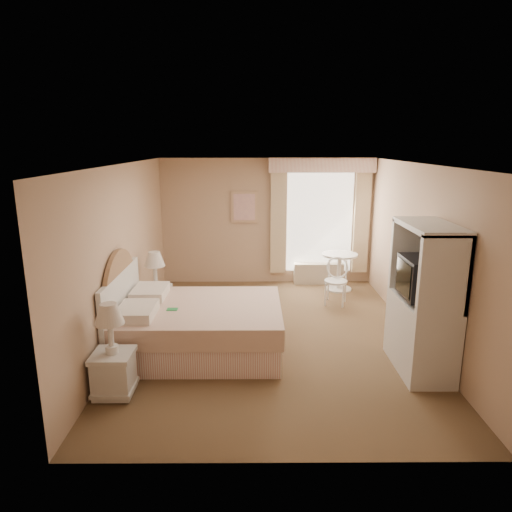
{
  "coord_description": "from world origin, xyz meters",
  "views": [
    {
      "loc": [
        -0.27,
        -6.26,
        2.77
      ],
      "look_at": [
        -0.23,
        0.3,
        1.15
      ],
      "focal_mm": 32.0,
      "sensor_mm": 36.0,
      "label": 1
    }
  ],
  "objects_px": {
    "cafe_chair": "(336,277)",
    "armoire": "(423,311)",
    "nightstand_far": "(156,294)",
    "nightstand_near": "(113,362)",
    "bed": "(192,325)",
    "round_table": "(339,266)"
  },
  "relations": [
    {
      "from": "cafe_chair",
      "to": "armoire",
      "type": "xyz_separation_m",
      "value": [
        0.62,
        -2.46,
        0.29
      ]
    },
    {
      "from": "nightstand_far",
      "to": "armoire",
      "type": "bearing_deg",
      "value": -25.57
    },
    {
      "from": "nightstand_near",
      "to": "armoire",
      "type": "bearing_deg",
      "value": 9.35
    },
    {
      "from": "cafe_chair",
      "to": "armoire",
      "type": "bearing_deg",
      "value": -57.94
    },
    {
      "from": "nightstand_far",
      "to": "cafe_chair",
      "type": "height_order",
      "value": "nightstand_far"
    },
    {
      "from": "nightstand_near",
      "to": "nightstand_far",
      "type": "relative_size",
      "value": 0.99
    },
    {
      "from": "bed",
      "to": "round_table",
      "type": "height_order",
      "value": "bed"
    },
    {
      "from": "nightstand_near",
      "to": "round_table",
      "type": "relative_size",
      "value": 1.5
    },
    {
      "from": "bed",
      "to": "nightstand_near",
      "type": "relative_size",
      "value": 2.03
    },
    {
      "from": "nightstand_far",
      "to": "round_table",
      "type": "bearing_deg",
      "value": 24.55
    },
    {
      "from": "bed",
      "to": "armoire",
      "type": "relative_size",
      "value": 1.18
    },
    {
      "from": "bed",
      "to": "nightstand_near",
      "type": "xyz_separation_m",
      "value": [
        -0.72,
        -1.15,
        0.04
      ]
    },
    {
      "from": "bed",
      "to": "cafe_chair",
      "type": "bearing_deg",
      "value": 39.53
    },
    {
      "from": "nightstand_near",
      "to": "cafe_chair",
      "type": "relative_size",
      "value": 1.3
    },
    {
      "from": "round_table",
      "to": "cafe_chair",
      "type": "bearing_deg",
      "value": -104.06
    },
    {
      "from": "round_table",
      "to": "cafe_chair",
      "type": "xyz_separation_m",
      "value": [
        -0.19,
        -0.76,
        -0.0
      ]
    },
    {
      "from": "bed",
      "to": "nightstand_far",
      "type": "height_order",
      "value": "bed"
    },
    {
      "from": "bed",
      "to": "cafe_chair",
      "type": "height_order",
      "value": "bed"
    },
    {
      "from": "nightstand_near",
      "to": "cafe_chair",
      "type": "bearing_deg",
      "value": 45.22
    },
    {
      "from": "cafe_chair",
      "to": "nightstand_far",
      "type": "bearing_deg",
      "value": -148.8
    },
    {
      "from": "bed",
      "to": "nightstand_far",
      "type": "bearing_deg",
      "value": 121.16
    },
    {
      "from": "nightstand_near",
      "to": "nightstand_far",
      "type": "xyz_separation_m",
      "value": [
        0.0,
        2.35,
        0.01
      ]
    }
  ]
}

